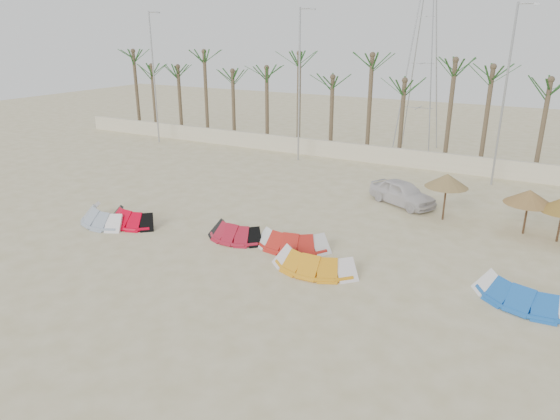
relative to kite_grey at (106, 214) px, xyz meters
The scene contains 16 objects.
ground 9.43m from the kite_grey, 20.27° to the right, with size 120.00×120.00×0.00m, color beige.
boundary_wall 20.72m from the kite_grey, 64.74° to the left, with size 60.00×0.30×1.30m, color beige.
palm_line 23.15m from the kite_grey, 64.84° to the left, with size 52.00×4.00×7.70m.
lamp_a 20.79m from the kite_grey, 123.61° to the left, with size 1.25×0.14×11.00m.
lamp_b 17.80m from the kite_grey, 80.25° to the left, with size 1.25×0.14×11.00m.
lamp_c 24.36m from the kite_grey, 44.76° to the left, with size 1.25×0.14×11.00m.
pylon 26.62m from the kite_grey, 68.31° to the left, with size 3.00×3.00×14.00m, color #A5A8AD, non-canonical shape.
kite_grey is the anchor object (origin of this frame).
kite_red_left 1.56m from the kite_grey, 18.85° to the left, with size 3.07×1.64×0.90m.
kite_red_mid 7.39m from the kite_grey, 10.97° to the left, with size 2.93×1.59×0.90m.
kite_red_right 10.29m from the kite_grey, 10.35° to the left, with size 3.61×2.15×0.90m.
kite_orange 11.94m from the kite_grey, ahead, with size 3.62×1.60×0.90m.
kite_blue 19.86m from the kite_grey, ahead, with size 3.98×2.43×0.90m.
parasol_left 17.77m from the kite_grey, 29.59° to the left, with size 2.22×2.22×2.50m.
parasol_mid 21.15m from the kite_grey, 24.10° to the left, with size 2.30×2.30×2.25m.
car 16.31m from the kite_grey, 38.35° to the left, with size 1.65×4.11×1.40m, color silver.
Camera 1 is at (10.75, -13.79, 9.34)m, focal length 32.00 mm.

